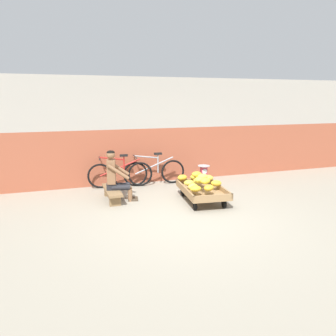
{
  "coord_description": "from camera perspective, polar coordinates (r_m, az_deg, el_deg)",
  "views": [
    {
      "loc": [
        -2.21,
        -5.41,
        2.24
      ],
      "look_at": [
        -0.01,
        1.19,
        0.75
      ],
      "focal_mm": 34.67,
      "sensor_mm": 36.0,
      "label": 1
    }
  ],
  "objects": [
    {
      "name": "ground_plane",
      "position": [
        6.26,
        3.55,
        -8.92
      ],
      "size": [
        80.0,
        80.0,
        0.0
      ],
      "primitive_type": "plane",
      "color": "gray"
    },
    {
      "name": "plastic_crate",
      "position": [
        8.31,
        6.25,
        -2.55
      ],
      "size": [
        0.36,
        0.28,
        0.3
      ],
      "color": "#234CA8",
      "rests_on": "ground"
    },
    {
      "name": "banana_pile",
      "position": [
        7.19,
        5.51,
        -2.27
      ],
      "size": [
        0.94,
        1.27,
        0.27
      ],
      "color": "gold",
      "rests_on": "banana_cart"
    },
    {
      "name": "vendor_seated",
      "position": [
        7.28,
        -9.21,
        -1.37
      ],
      "size": [
        0.72,
        0.56,
        1.14
      ],
      "color": "brown",
      "rests_on": "ground"
    },
    {
      "name": "bicycle_far_left",
      "position": [
        8.57,
        -2.44,
        -0.65
      ],
      "size": [
        1.66,
        0.48,
        0.86
      ],
      "color": "black",
      "rests_on": "ground"
    },
    {
      "name": "banana_cart",
      "position": [
        7.22,
        6.03,
        -4.06
      ],
      "size": [
        0.99,
        1.52,
        0.36
      ],
      "color": "#99754C",
      "rests_on": "ground"
    },
    {
      "name": "back_wall",
      "position": [
        8.82,
        -3.88,
        6.59
      ],
      "size": [
        16.0,
        0.3,
        2.8
      ],
      "color": "#A35138",
      "rests_on": "ground"
    },
    {
      "name": "weighing_scale",
      "position": [
        8.24,
        6.3,
        -0.51
      ],
      "size": [
        0.3,
        0.3,
        0.29
      ],
      "color": "#28282D",
      "rests_on": "plastic_crate"
    },
    {
      "name": "bicycle_near_left",
      "position": [
        8.4,
        -8.4,
        -1.03
      ],
      "size": [
        1.65,
        0.48,
        0.86
      ],
      "color": "black",
      "rests_on": "ground"
    },
    {
      "name": "shopping_bag",
      "position": [
        7.83,
        7.22,
        -3.73
      ],
      "size": [
        0.18,
        0.12,
        0.24
      ],
      "primitive_type": "cube",
      "color": "silver",
      "rests_on": "ground"
    },
    {
      "name": "low_bench",
      "position": [
        7.37,
        -9.8,
        -4.17
      ],
      "size": [
        0.31,
        1.1,
        0.27
      ],
      "color": "olive",
      "rests_on": "ground"
    }
  ]
}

